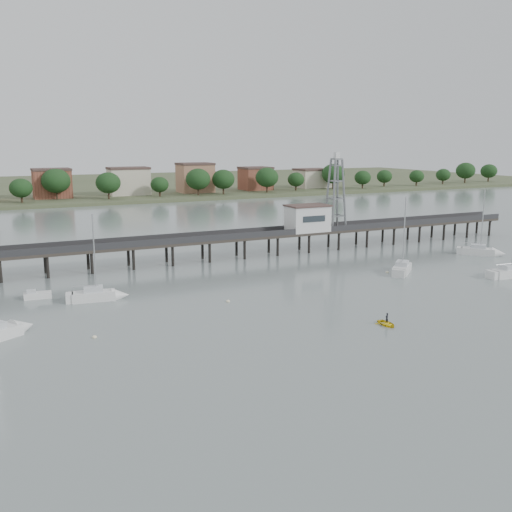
{
  "coord_description": "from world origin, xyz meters",
  "views": [
    {
      "loc": [
        -32.47,
        -36.92,
        21.72
      ],
      "look_at": [
        5.11,
        42.0,
        4.0
      ],
      "focal_mm": 40.0,
      "sensor_mm": 36.0,
      "label": 1
    }
  ],
  "objects_px": {
    "white_tender": "(37,295)",
    "yellow_dinghy": "(387,325)",
    "sailboat_e": "(485,252)",
    "sailboat_a": "(3,332)",
    "lattice_tower": "(336,194)",
    "sailboat_b": "(102,295)",
    "sailboat_c": "(403,268)",
    "pier": "(188,242)"
  },
  "relations": [
    {
      "from": "lattice_tower",
      "to": "sailboat_b",
      "type": "bearing_deg",
      "value": -159.54
    },
    {
      "from": "sailboat_e",
      "to": "sailboat_a",
      "type": "xyz_separation_m",
      "value": [
        -85.91,
        -11.1,
        -0.0
      ]
    },
    {
      "from": "sailboat_b",
      "to": "white_tender",
      "type": "xyz_separation_m",
      "value": [
        -8.18,
        4.71,
        -0.2
      ]
    },
    {
      "from": "pier",
      "to": "yellow_dinghy",
      "type": "xyz_separation_m",
      "value": [
        9.78,
        -44.67,
        -3.79
      ]
    },
    {
      "from": "lattice_tower",
      "to": "white_tender",
      "type": "xyz_separation_m",
      "value": [
        -58.56,
        -14.09,
        -10.66
      ]
    },
    {
      "from": "sailboat_e",
      "to": "sailboat_a",
      "type": "relative_size",
      "value": 0.94
    },
    {
      "from": "sailboat_b",
      "to": "white_tender",
      "type": "distance_m",
      "value": 9.44
    },
    {
      "from": "sailboat_c",
      "to": "white_tender",
      "type": "relative_size",
      "value": 3.54
    },
    {
      "from": "sailboat_c",
      "to": "sailboat_a",
      "type": "bearing_deg",
      "value": 144.81
    },
    {
      "from": "sailboat_b",
      "to": "sailboat_c",
      "type": "bearing_deg",
      "value": 3.87
    },
    {
      "from": "sailboat_b",
      "to": "sailboat_c",
      "type": "relative_size",
      "value": 0.95
    },
    {
      "from": "pier",
      "to": "sailboat_e",
      "type": "xyz_separation_m",
      "value": [
        53.94,
        -18.45,
        -3.15
      ]
    },
    {
      "from": "sailboat_e",
      "to": "sailboat_a",
      "type": "bearing_deg",
      "value": -126.37
    },
    {
      "from": "sailboat_c",
      "to": "yellow_dinghy",
      "type": "relative_size",
      "value": 4.68
    },
    {
      "from": "sailboat_e",
      "to": "sailboat_c",
      "type": "bearing_deg",
      "value": -123.43
    },
    {
      "from": "lattice_tower",
      "to": "sailboat_e",
      "type": "height_order",
      "value": "lattice_tower"
    },
    {
      "from": "white_tender",
      "to": "yellow_dinghy",
      "type": "xyz_separation_m",
      "value": [
        36.84,
        -30.58,
        -0.44
      ]
    },
    {
      "from": "sailboat_e",
      "to": "sailboat_b",
      "type": "xyz_separation_m",
      "value": [
        -72.83,
        -0.35,
        0.0
      ]
    },
    {
      "from": "white_tender",
      "to": "yellow_dinghy",
      "type": "bearing_deg",
      "value": -35.42
    },
    {
      "from": "sailboat_e",
      "to": "sailboat_c",
      "type": "distance_m",
      "value": 23.87
    },
    {
      "from": "white_tender",
      "to": "lattice_tower",
      "type": "bearing_deg",
      "value": 17.8
    },
    {
      "from": "sailboat_e",
      "to": "sailboat_b",
      "type": "bearing_deg",
      "value": -133.46
    },
    {
      "from": "sailboat_e",
      "to": "sailboat_c",
      "type": "height_order",
      "value": "sailboat_e"
    },
    {
      "from": "white_tender",
      "to": "yellow_dinghy",
      "type": "relative_size",
      "value": 1.32
    },
    {
      "from": "sailboat_b",
      "to": "yellow_dinghy",
      "type": "bearing_deg",
      "value": -33.65
    },
    {
      "from": "sailboat_b",
      "to": "sailboat_c",
      "type": "xyz_separation_m",
      "value": [
        49.34,
        -3.92,
        -0.0
      ]
    },
    {
      "from": "sailboat_e",
      "to": "white_tender",
      "type": "relative_size",
      "value": 3.55
    },
    {
      "from": "pier",
      "to": "sailboat_b",
      "type": "distance_m",
      "value": 26.83
    },
    {
      "from": "sailboat_a",
      "to": "yellow_dinghy",
      "type": "relative_size",
      "value": 5.0
    },
    {
      "from": "sailboat_a",
      "to": "sailboat_c",
      "type": "xyz_separation_m",
      "value": [
        62.42,
        6.83,
        0.0
      ]
    },
    {
      "from": "sailboat_c",
      "to": "lattice_tower",
      "type": "bearing_deg",
      "value": 45.93
    },
    {
      "from": "lattice_tower",
      "to": "sailboat_a",
      "type": "xyz_separation_m",
      "value": [
        -63.47,
        -29.55,
        -10.46
      ]
    },
    {
      "from": "sailboat_e",
      "to": "sailboat_c",
      "type": "relative_size",
      "value": 1.0
    },
    {
      "from": "pier",
      "to": "white_tender",
      "type": "relative_size",
      "value": 39.71
    },
    {
      "from": "sailboat_a",
      "to": "lattice_tower",
      "type": "bearing_deg",
      "value": -6.42
    },
    {
      "from": "pier",
      "to": "sailboat_e",
      "type": "distance_m",
      "value": 57.09
    },
    {
      "from": "sailboat_b",
      "to": "pier",
      "type": "bearing_deg",
      "value": 53.28
    },
    {
      "from": "sailboat_b",
      "to": "yellow_dinghy",
      "type": "relative_size",
      "value": 4.46
    },
    {
      "from": "sailboat_e",
      "to": "white_tender",
      "type": "xyz_separation_m",
      "value": [
        -81.0,
        4.37,
        -0.2
      ]
    },
    {
      "from": "sailboat_e",
      "to": "yellow_dinghy",
      "type": "height_order",
      "value": "sailboat_e"
    },
    {
      "from": "sailboat_c",
      "to": "sailboat_e",
      "type": "bearing_deg",
      "value": -31.13
    },
    {
      "from": "sailboat_a",
      "to": "yellow_dinghy",
      "type": "distance_m",
      "value": 44.4
    }
  ]
}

